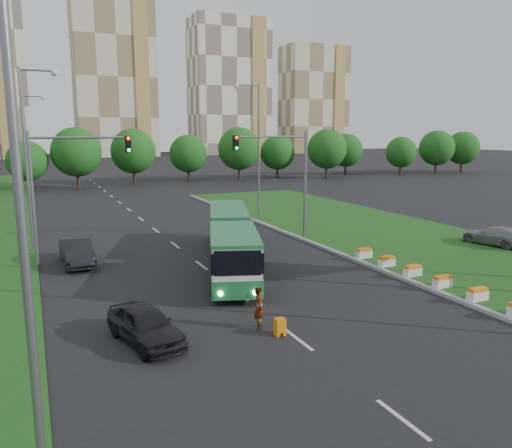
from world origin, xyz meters
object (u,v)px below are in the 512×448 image
traffic_mast_left (62,177)px  car_left_far (77,252)px  articulated_bus (227,239)px  car_left_near (145,325)px  shopping_trolley (280,327)px  pedestrian (259,308)px  traffic_mast_median (286,168)px  car_median (495,236)px

traffic_mast_left → car_left_far: traffic_mast_left is taller
articulated_bus → car_left_far: (-8.30, 3.67, -0.77)m
car_left_near → shopping_trolley: (4.99, -1.49, -0.38)m
traffic_mast_left → car_left_near: traffic_mast_left is taller
shopping_trolley → car_left_far: bearing=112.4°
articulated_bus → shopping_trolley: size_ratio=22.38×
car_left_far → shopping_trolley: (6.35, -14.56, -0.44)m
car_left_far → pedestrian: 14.81m
car_left_near → shopping_trolley: car_left_near is taller
traffic_mast_median → pedestrian: traffic_mast_median is taller
traffic_mast_left → car_left_near: size_ratio=1.90×
traffic_mast_median → car_left_far: traffic_mast_median is taller
traffic_mast_left → pedestrian: bearing=-64.1°
traffic_mast_left → shopping_trolley: 16.69m
car_median → shopping_trolley: bearing=8.7°
car_left_near → traffic_mast_median: bearing=32.5°
car_left_far → pedestrian: size_ratio=2.72×
traffic_mast_median → articulated_bus: size_ratio=0.52×
articulated_bus → car_left_near: 11.71m
pedestrian → articulated_bus: bearing=7.0°
articulated_bus → car_left_near: articulated_bus is taller
traffic_mast_left → articulated_bus: (8.87, -3.45, -3.80)m
car_left_far → car_median: car_left_far is taller
car_left_near → shopping_trolley: 5.22m
pedestrian → shopping_trolley: pedestrian is taller
traffic_mast_median → traffic_mast_left: (-15.16, -1.00, 0.00)m
car_left_near → car_left_far: 13.13m
articulated_bus → car_left_far: size_ratio=3.25×
traffic_mast_left → car_left_near: (1.93, -12.84, -4.63)m
pedestrian → shopping_trolley: 1.20m
articulated_bus → traffic_mast_median: bearing=54.4°
articulated_bus → car_median: bearing=9.1°
car_left_near → pedestrian: 4.58m
traffic_mast_median → car_left_near: size_ratio=1.90×
shopping_trolley → car_left_near: bearing=162.2°
traffic_mast_left → car_median: (27.65, -6.75, -4.54)m
articulated_bus → car_left_near: (-6.94, -9.39, -0.84)m
car_left_near → car_median: (25.72, 6.09, 0.09)m
car_median → shopping_trolley: car_median is taller
car_median → car_left_near: bearing=1.9°
car_left_far → pedestrian: bearing=-68.8°
traffic_mast_left → car_left_far: size_ratio=1.69×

